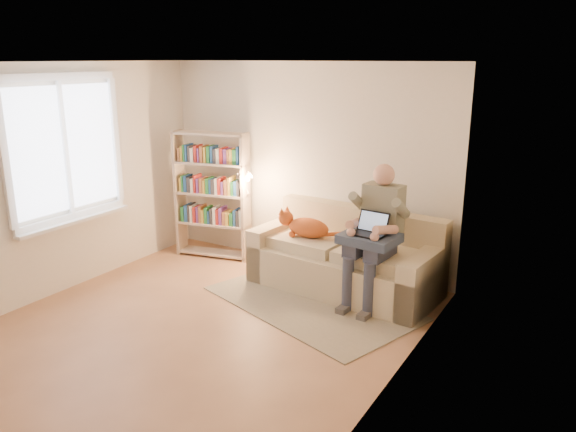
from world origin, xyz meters
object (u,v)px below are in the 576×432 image
Objects in this scene: cat at (302,226)px; laptop at (372,229)px; sofa at (346,261)px; person at (376,227)px; bookshelf at (212,189)px.

laptop is (0.99, -0.25, 0.18)m from cat.
laptop is at bearing -32.14° from sofa.
sofa is 1.45× the size of person.
sofa is at bearing 14.74° from cat.
person is at bearing -1.30° from cat.
sofa is at bearing 147.86° from laptop.
laptop is (0.45, -0.34, 0.56)m from sofa.
person reaches higher than sofa.
sofa is 1.31× the size of bookshelf.
bookshelf is at bearing 174.93° from laptop.
person is 0.90× the size of bookshelf.
laptop is 2.52m from bookshelf.
cat is 1.03m from laptop.
bookshelf is (-2.48, 0.44, 0.05)m from laptop.
person is (0.43, -0.20, 0.54)m from sofa.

